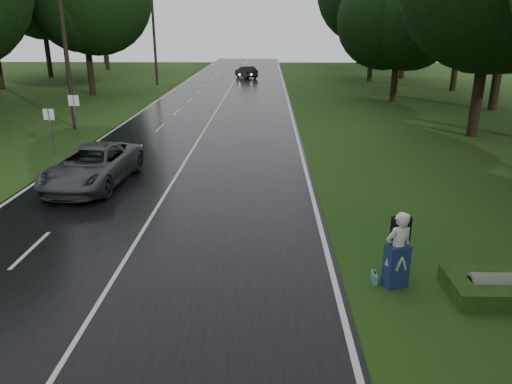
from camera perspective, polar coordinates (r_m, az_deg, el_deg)
ground at (r=13.08m, az=-17.03°, el=-10.73°), size 160.00×160.00×0.00m
road at (r=31.61m, az=-6.00°, el=7.55°), size 12.00×140.00×0.04m
lane_center at (r=31.61m, az=-6.00°, el=7.60°), size 0.12×140.00×0.01m
grey_car at (r=21.02m, az=-18.89°, el=3.00°), size 3.13×6.02×1.62m
far_car at (r=62.87m, az=-1.18°, el=14.10°), size 3.17×4.62×1.44m
hitchhiker at (r=12.66m, az=16.52°, el=-6.87°), size 0.87×0.83×2.04m
suitcase at (r=13.02m, az=13.90°, el=-9.89°), size 0.11×0.38×0.27m
culvert at (r=13.50m, az=26.29°, el=-11.00°), size 1.22×0.61×0.61m
utility_pole_mid at (r=33.59m, az=-20.68°, el=7.08°), size 1.80×0.28×10.63m
utility_pole_far at (r=56.63m, az=-11.66°, el=12.38°), size 1.80×0.28×10.84m
road_sign_a at (r=27.40m, az=-22.90°, el=4.29°), size 0.56×0.10×2.33m
road_sign_b at (r=30.43m, az=-20.40°, el=5.96°), size 0.61×0.10×2.56m
tree_left_e at (r=49.63m, az=-18.82°, el=10.85°), size 9.56×9.56×14.93m
tree_left_f at (r=62.92m, az=-19.07°, el=12.39°), size 9.76×9.76×15.25m
tree_right_d at (r=32.13m, az=24.26°, el=6.12°), size 9.54×9.54×14.91m
tree_right_e at (r=44.66m, az=15.93°, el=10.31°), size 7.10×7.10×11.09m
tree_right_f at (r=59.91m, az=13.30°, el=12.62°), size 10.96×10.96×17.13m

